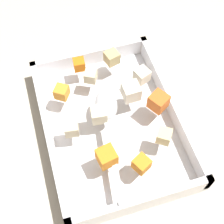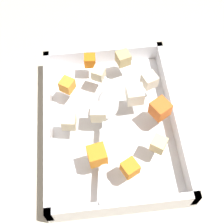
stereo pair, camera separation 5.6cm
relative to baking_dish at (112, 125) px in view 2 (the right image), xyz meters
name	(u,v)px [view 2 (the right image)]	position (x,y,z in m)	size (l,w,h in m)	color
ground_plane	(109,126)	(0.01, 0.01, -0.02)	(4.00, 4.00, 0.00)	#BCB29E
baking_dish	(112,125)	(0.00, 0.00, 0.00)	(0.34, 0.26, 0.05)	silver
carrot_chunk_near_right	(90,60)	(0.13, 0.03, 0.05)	(0.02, 0.02, 0.02)	orange
carrot_chunk_under_handle	(97,155)	(-0.08, 0.04, 0.05)	(0.03, 0.03, 0.03)	orange
carrot_chunk_front_center	(160,109)	(-0.01, -0.09, 0.05)	(0.03, 0.03, 0.03)	orange
carrot_chunk_back_center	(67,85)	(0.07, 0.08, 0.05)	(0.02, 0.02, 0.02)	orange
carrot_chunk_far_left	(130,168)	(-0.11, -0.02, 0.05)	(0.03, 0.03, 0.03)	orange
potato_chunk_center	(98,112)	(0.00, 0.02, 0.05)	(0.03, 0.03, 0.03)	beige
potato_chunk_near_left	(159,144)	(-0.07, -0.07, 0.05)	(0.02, 0.02, 0.02)	#E0CC89
potato_chunk_heap_top	(99,74)	(0.09, 0.02, 0.05)	(0.02, 0.02, 0.02)	beige
potato_chunk_corner_sw	(123,58)	(0.12, -0.04, 0.05)	(0.03, 0.03, 0.03)	tan
potato_chunk_corner_nw	(69,122)	(-0.01, 0.08, 0.05)	(0.02, 0.02, 0.02)	beige
parsnip_chunk_corner_ne	(149,80)	(0.06, -0.08, 0.05)	(0.03, 0.03, 0.03)	silver
parsnip_chunk_heap_side	(135,95)	(0.03, -0.05, 0.05)	(0.03, 0.03, 0.03)	silver
serving_spoon	(105,110)	(0.01, 0.01, 0.05)	(0.22, 0.05, 0.02)	silver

